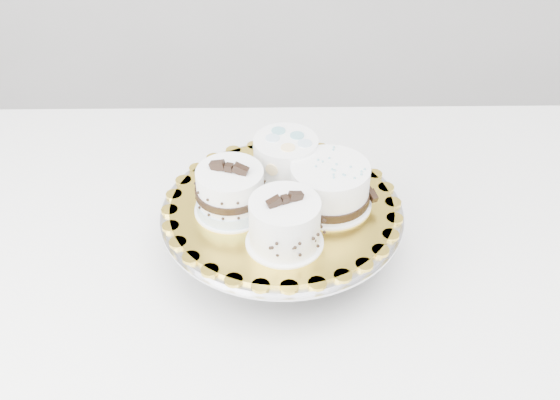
{
  "coord_description": "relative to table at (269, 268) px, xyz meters",
  "views": [
    {
      "loc": [
        -0.05,
        -0.6,
        1.53
      ],
      "look_at": [
        -0.0,
        0.22,
        0.87
      ],
      "focal_mm": 45.0,
      "sensor_mm": 36.0,
      "label": 1
    }
  ],
  "objects": [
    {
      "name": "cake_swirl",
      "position": [
        0.02,
        -0.13,
        0.21
      ],
      "size": [
        0.13,
        0.13,
        0.09
      ],
      "rotation": [
        0.0,
        0.0,
        0.37
      ],
      "color": "white",
      "rests_on": "cake_board"
    },
    {
      "name": "table",
      "position": [
        0.0,
        0.0,
        0.0
      ],
      "size": [
        1.29,
        0.89,
        0.75
      ],
      "rotation": [
        0.0,
        0.0,
        -0.04
      ],
      "color": "white",
      "rests_on": "floor"
    },
    {
      "name": "cake_dots",
      "position": [
        0.03,
        0.02,
        0.22
      ],
      "size": [
        0.12,
        0.12,
        0.08
      ],
      "rotation": [
        0.0,
        0.0,
        -0.22
      ],
      "color": "white",
      "rests_on": "cake_board"
    },
    {
      "name": "cake_stand",
      "position": [
        0.02,
        -0.05,
        0.14
      ],
      "size": [
        0.37,
        0.37,
        0.1
      ],
      "color": "gray",
      "rests_on": "table"
    },
    {
      "name": "cake_banded",
      "position": [
        -0.06,
        -0.05,
        0.21
      ],
      "size": [
        0.13,
        0.13,
        0.09
      ],
      "rotation": [
        0.0,
        0.0,
        -0.35
      ],
      "color": "white",
      "rests_on": "cake_board"
    },
    {
      "name": "cake_ribbon",
      "position": [
        0.09,
        -0.05,
        0.21
      ],
      "size": [
        0.15,
        0.15,
        0.07
      ],
      "rotation": [
        0.0,
        0.0,
        0.32
      ],
      "color": "white",
      "rests_on": "cake_board"
    },
    {
      "name": "cake_board",
      "position": [
        0.02,
        -0.05,
        0.18
      ],
      "size": [
        0.39,
        0.39,
        0.01
      ],
      "primitive_type": "cylinder",
      "rotation": [
        0.0,
        0.0,
        0.16
      ],
      "color": "gold",
      "rests_on": "cake_stand"
    }
  ]
}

